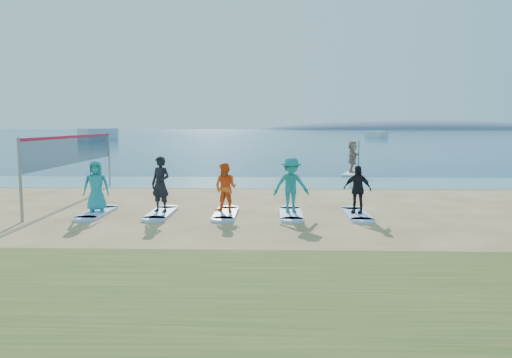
{
  "coord_description": "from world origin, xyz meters",
  "views": [
    {
      "loc": [
        1.81,
        -14.22,
        2.87
      ],
      "look_at": [
        1.27,
        2.0,
        1.1
      ],
      "focal_mm": 35.0,
      "sensor_mm": 36.0,
      "label": 1
    }
  ],
  "objects_px": {
    "surfboard_0": "(97,213)",
    "surfboard_4": "(357,214)",
    "surfboard_1": "(161,213)",
    "student_2": "(226,188)",
    "paddleboard": "(352,173)",
    "boat_offshore_a": "(99,140)",
    "volleyball_net": "(74,150)",
    "surfboard_2": "(226,214)",
    "student_0": "(96,186)",
    "student_3": "(291,185)",
    "boat_offshore_b": "(376,137)",
    "paddleboarder": "(353,157)",
    "student_4": "(357,189)",
    "surfboard_3": "(291,214)",
    "student_1": "(161,184)"
  },
  "relations": [
    {
      "from": "student_0",
      "to": "student_3",
      "type": "distance_m",
      "value": 6.25
    },
    {
      "from": "paddleboard",
      "to": "surfboard_3",
      "type": "height_order",
      "value": "paddleboard"
    },
    {
      "from": "boat_offshore_a",
      "to": "surfboard_1",
      "type": "distance_m",
      "value": 80.29
    },
    {
      "from": "paddleboard",
      "to": "surfboard_1",
      "type": "xyz_separation_m",
      "value": [
        -8.2,
        -13.31,
        -0.01
      ]
    },
    {
      "from": "volleyball_net",
      "to": "paddleboard",
      "type": "relative_size",
      "value": 3.03
    },
    {
      "from": "student_3",
      "to": "student_4",
      "type": "bearing_deg",
      "value": -10.48
    },
    {
      "from": "student_1",
      "to": "surfboard_3",
      "type": "height_order",
      "value": "student_1"
    },
    {
      "from": "paddleboard",
      "to": "surfboard_4",
      "type": "height_order",
      "value": "paddleboard"
    },
    {
      "from": "surfboard_1",
      "to": "surfboard_4",
      "type": "distance_m",
      "value": 6.25
    },
    {
      "from": "surfboard_1",
      "to": "student_4",
      "type": "height_order",
      "value": "student_4"
    },
    {
      "from": "boat_offshore_b",
      "to": "student_2",
      "type": "xyz_separation_m",
      "value": [
        -25.23,
        -100.04,
        0.88
      ]
    },
    {
      "from": "paddleboard",
      "to": "student_4",
      "type": "bearing_deg",
      "value": -79.67
    },
    {
      "from": "student_0",
      "to": "student_3",
      "type": "height_order",
      "value": "student_3"
    },
    {
      "from": "paddleboarder",
      "to": "boat_offshore_b",
      "type": "xyz_separation_m",
      "value": [
        19.12,
        86.72,
        -1.03
      ]
    },
    {
      "from": "surfboard_3",
      "to": "surfboard_4",
      "type": "bearing_deg",
      "value": 0.0
    },
    {
      "from": "student_2",
      "to": "surfboard_4",
      "type": "relative_size",
      "value": 0.72
    },
    {
      "from": "paddleboard",
      "to": "boat_offshore_a",
      "type": "distance_m",
      "value": 71.83
    },
    {
      "from": "surfboard_1",
      "to": "student_2",
      "type": "relative_size",
      "value": 1.39
    },
    {
      "from": "surfboard_0",
      "to": "surfboard_4",
      "type": "distance_m",
      "value": 8.33
    },
    {
      "from": "surfboard_3",
      "to": "student_4",
      "type": "xyz_separation_m",
      "value": [
        2.08,
        0.0,
        0.8
      ]
    },
    {
      "from": "student_1",
      "to": "surfboard_3",
      "type": "distance_m",
      "value": 4.27
    },
    {
      "from": "student_1",
      "to": "student_3",
      "type": "bearing_deg",
      "value": 24.58
    },
    {
      "from": "boat_offshore_b",
      "to": "student_3",
      "type": "height_order",
      "value": "student_3"
    },
    {
      "from": "student_1",
      "to": "student_3",
      "type": "height_order",
      "value": "student_1"
    },
    {
      "from": "surfboard_2",
      "to": "paddleboard",
      "type": "bearing_deg",
      "value": 65.32
    },
    {
      "from": "surfboard_2",
      "to": "student_4",
      "type": "distance_m",
      "value": 4.24
    },
    {
      "from": "student_0",
      "to": "surfboard_2",
      "type": "height_order",
      "value": "student_0"
    },
    {
      "from": "boat_offshore_a",
      "to": "surfboard_4",
      "type": "distance_m",
      "value": 82.71
    },
    {
      "from": "paddleboard",
      "to": "paddleboarder",
      "type": "distance_m",
      "value": 0.97
    },
    {
      "from": "student_2",
      "to": "student_0",
      "type": "bearing_deg",
      "value": -155.93
    },
    {
      "from": "surfboard_1",
      "to": "student_2",
      "type": "height_order",
      "value": "student_2"
    },
    {
      "from": "volleyball_net",
      "to": "student_2",
      "type": "height_order",
      "value": "volleyball_net"
    },
    {
      "from": "surfboard_3",
      "to": "surfboard_4",
      "type": "relative_size",
      "value": 1.0
    },
    {
      "from": "volleyball_net",
      "to": "surfboard_0",
      "type": "xyz_separation_m",
      "value": [
        1.94,
        -3.16,
        -1.86
      ]
    },
    {
      "from": "boat_offshore_a",
      "to": "student_1",
      "type": "height_order",
      "value": "student_1"
    },
    {
      "from": "volleyball_net",
      "to": "paddleboarder",
      "type": "distance_m",
      "value": 15.91
    },
    {
      "from": "student_1",
      "to": "student_3",
      "type": "distance_m",
      "value": 4.16
    },
    {
      "from": "student_4",
      "to": "surfboard_4",
      "type": "bearing_deg",
      "value": -65.7
    },
    {
      "from": "surfboard_2",
      "to": "student_2",
      "type": "distance_m",
      "value": 0.83
    },
    {
      "from": "student_2",
      "to": "boat_offshore_a",
      "type": "bearing_deg",
      "value": 136.21
    },
    {
      "from": "paddleboard",
      "to": "surfboard_3",
      "type": "relative_size",
      "value": 1.36
    },
    {
      "from": "student_0",
      "to": "surfboard_4",
      "type": "height_order",
      "value": "student_0"
    },
    {
      "from": "student_3",
      "to": "surfboard_1",
      "type": "bearing_deg",
      "value": 169.52
    },
    {
      "from": "surfboard_1",
      "to": "boat_offshore_b",
      "type": "bearing_deg",
      "value": 74.73
    },
    {
      "from": "volleyball_net",
      "to": "surfboard_4",
      "type": "distance_m",
      "value": 10.9
    },
    {
      "from": "student_4",
      "to": "surfboard_2",
      "type": "bearing_deg",
      "value": -155.7
    },
    {
      "from": "student_2",
      "to": "surfboard_4",
      "type": "distance_m",
      "value": 4.25
    },
    {
      "from": "boat_offshore_b",
      "to": "student_1",
      "type": "xyz_separation_m",
      "value": [
        -27.32,
        -100.04,
        0.98
      ]
    },
    {
      "from": "volleyball_net",
      "to": "boat_offshore_a",
      "type": "height_order",
      "value": "volleyball_net"
    },
    {
      "from": "boat_offshore_b",
      "to": "student_0",
      "type": "height_order",
      "value": "student_0"
    }
  ]
}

